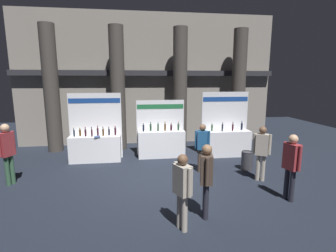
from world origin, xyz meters
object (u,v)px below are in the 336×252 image
object	(u,v)px
exhibitor_booth_0	(96,145)
visitor_3	(202,144)
visitor_1	(7,149)
visitor_2	(291,162)
trash_bin	(247,161)
exhibitor_booth_1	(161,141)
exhibitor_booth_2	(226,140)
visitor_5	(262,149)
visitor_0	(206,175)
visitor_4	(182,186)

from	to	relation	value
exhibitor_booth_0	visitor_3	distance (m)	4.04
visitor_1	visitor_2	size ratio (longest dim) A/B	1.06
trash_bin	exhibitor_booth_0	bearing A→B (deg)	161.82
exhibitor_booth_1	exhibitor_booth_2	bearing A→B (deg)	-4.74
exhibitor_booth_0	visitor_5	bearing A→B (deg)	-26.99
trash_bin	visitor_2	world-z (taller)	visitor_2
visitor_2	visitor_5	xyz separation A→B (m)	(-0.09, 1.31, -0.03)
visitor_3	exhibitor_booth_2	bearing A→B (deg)	-117.08
trash_bin	visitor_2	xyz separation A→B (m)	(0.07, -2.24, 0.70)
visitor_2	visitor_3	size ratio (longest dim) A/B	1.06
visitor_3	visitor_5	size ratio (longest dim) A/B	0.96
exhibitor_booth_0	visitor_5	distance (m)	5.85
visitor_0	visitor_1	distance (m)	5.71
visitor_4	visitor_5	xyz separation A→B (m)	(2.83, 2.20, 0.05)
visitor_1	visitor_4	distance (m)	5.38
exhibitor_booth_0	visitor_3	world-z (taller)	exhibitor_booth_0
visitor_3	exhibitor_booth_1	bearing A→B (deg)	-45.63
visitor_0	visitor_5	world-z (taller)	same
visitor_0	visitor_5	size ratio (longest dim) A/B	1.00
visitor_0	visitor_5	bearing A→B (deg)	142.08
visitor_3	visitor_4	bearing A→B (deg)	81.72
visitor_1	visitor_4	bearing A→B (deg)	82.80
exhibitor_booth_1	visitor_2	size ratio (longest dim) A/B	1.30
exhibitor_booth_0	exhibitor_booth_1	size ratio (longest dim) A/B	1.14
exhibitor_booth_2	visitor_2	distance (m)	3.98
trash_bin	visitor_2	bearing A→B (deg)	-88.10
visitor_4	visitor_0	bearing A→B (deg)	-82.70
trash_bin	visitor_4	xyz separation A→B (m)	(-2.85, -3.13, 0.62)
visitor_0	visitor_2	bearing A→B (deg)	115.35
exhibitor_booth_0	exhibitor_booth_1	bearing A→B (deg)	4.92
visitor_3	exhibitor_booth_0	bearing A→B (deg)	-11.37
visitor_0	visitor_2	world-z (taller)	visitor_2
exhibitor_booth_1	visitor_2	xyz separation A→B (m)	(2.79, -4.17, 0.41)
visitor_3	visitor_4	size ratio (longest dim) A/B	1.01
visitor_1	visitor_2	bearing A→B (deg)	100.33
visitor_1	trash_bin	bearing A→B (deg)	117.23
exhibitor_booth_2	visitor_4	xyz separation A→B (m)	(-2.75, -4.85, 0.31)
trash_bin	visitor_2	distance (m)	2.35
exhibitor_booth_2	visitor_5	world-z (taller)	exhibitor_booth_2
visitor_5	visitor_0	bearing A→B (deg)	-110.11
visitor_2	visitor_3	xyz separation A→B (m)	(-1.65, 2.25, -0.07)
exhibitor_booth_0	exhibitor_booth_1	distance (m)	2.52
visitor_1	visitor_3	xyz separation A→B (m)	(5.80, 0.25, -0.12)
visitor_3	visitor_4	xyz separation A→B (m)	(-1.27, -3.14, -0.01)
exhibitor_booth_0	exhibitor_booth_2	bearing A→B (deg)	-0.01
exhibitor_booth_0	trash_bin	xyz separation A→B (m)	(5.22, -1.72, -0.29)
exhibitor_booth_1	visitor_3	size ratio (longest dim) A/B	1.38
trash_bin	exhibitor_booth_1	bearing A→B (deg)	144.61
exhibitor_booth_1	trash_bin	size ratio (longest dim) A/B	3.48
exhibitor_booth_1	visitor_1	world-z (taller)	exhibitor_booth_1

